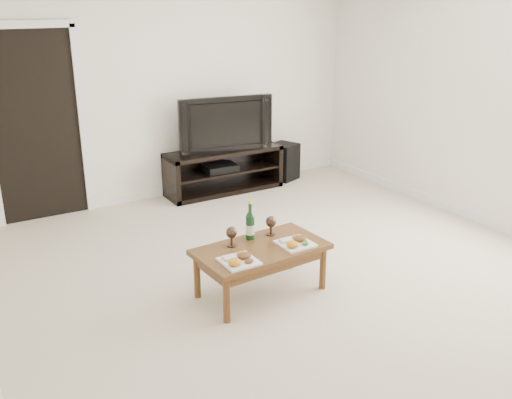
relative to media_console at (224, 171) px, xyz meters
The scene contains 13 objects.
floor 2.58m from the media_console, 103.24° to the right, with size 5.50×5.50×0.00m, color beige.
back_wall 1.21m from the media_console, 154.91° to the left, with size 5.00×0.04×2.60m, color white.
doorway 2.28m from the media_console, behind, with size 0.90×0.02×2.05m, color black.
media_console is the anchor object (origin of this frame).
television 0.61m from the media_console, ahead, with size 1.18×0.15×0.68m, color black.
av_receiver 0.08m from the media_console, behind, with size 0.40×0.30×0.08m, color black.
subwoofer 0.94m from the media_console, ahead, with size 0.33×0.33×0.49m, color black.
coffee_table 2.69m from the media_console, 111.45° to the right, with size 1.07×0.59×0.42m, color brown.
plate_left 2.95m from the media_console, 115.69° to the right, with size 0.27×0.27×0.07m, color white.
plate_right 2.71m from the media_console, 105.34° to the right, with size 0.27×0.27×0.07m, color white.
wine_bottle 2.53m from the media_console, 112.84° to the right, with size 0.07×0.07×0.35m, color #0E3416.
goblet_left 2.65m from the media_console, 116.55° to the right, with size 0.09×0.09×0.17m, color #37271E, non-canonical shape.
goblet_right 2.46m from the media_console, 108.45° to the right, with size 0.09×0.09×0.17m, color #37271E, non-canonical shape.
Camera 1 is at (-2.63, -3.64, 2.36)m, focal length 40.00 mm.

